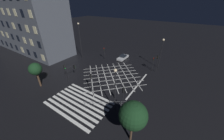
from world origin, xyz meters
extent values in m
plane|color=black|center=(0.00, 0.00, 0.00)|extent=(200.00, 200.00, 0.00)
cube|color=silver|center=(0.00, -7.33, 0.00)|extent=(10.73, 0.50, 0.01)
cube|color=silver|center=(0.00, -8.23, 0.00)|extent=(10.73, 0.50, 0.01)
cube|color=silver|center=(0.00, -9.13, 0.00)|extent=(10.73, 0.50, 0.01)
cube|color=silver|center=(0.00, -10.03, 0.00)|extent=(10.73, 0.50, 0.01)
cube|color=silver|center=(0.00, -10.93, 0.00)|extent=(10.73, 0.50, 0.01)
cube|color=silver|center=(0.00, -11.83, 0.00)|extent=(10.73, 0.50, 0.01)
cube|color=silver|center=(0.00, -12.73, 0.00)|extent=(10.73, 0.50, 0.01)
cube|color=silver|center=(0.00, -13.63, 0.00)|extent=(10.73, 0.50, 0.01)
cube|color=silver|center=(3.37, -3.37, 0.00)|extent=(9.38, 9.38, 0.01)
cube|color=silver|center=(-3.37, -3.37, 0.00)|extent=(9.38, 9.38, 0.01)
cube|color=silver|center=(2.25, -2.25, 0.00)|extent=(9.38, 9.38, 0.01)
cube|color=silver|center=(-2.25, -2.25, 0.00)|extent=(9.38, 9.38, 0.01)
cube|color=silver|center=(1.12, -1.12, 0.00)|extent=(9.38, 9.38, 0.01)
cube|color=silver|center=(-1.12, -1.12, 0.00)|extent=(9.38, 9.38, 0.01)
cube|color=silver|center=(0.00, 0.00, 0.00)|extent=(9.38, 9.38, 0.01)
cube|color=silver|center=(0.00, 0.00, 0.00)|extent=(9.38, 9.38, 0.01)
cube|color=silver|center=(-1.12, 1.12, 0.00)|extent=(9.38, 9.38, 0.01)
cube|color=silver|center=(1.12, 1.12, 0.00)|extent=(9.38, 9.38, 0.01)
cube|color=silver|center=(-2.25, 2.25, 0.00)|extent=(9.38, 9.38, 0.01)
cube|color=silver|center=(2.25, 2.25, 0.00)|extent=(9.38, 9.38, 0.01)
cube|color=silver|center=(-3.37, 3.37, 0.00)|extent=(9.38, 9.38, 0.01)
cube|color=silver|center=(3.37, 3.37, 0.00)|extent=(9.38, 9.38, 0.01)
cube|color=silver|center=(6.46, 0.00, 0.00)|extent=(0.30, 10.73, 0.01)
cube|color=#4C515B|center=(-36.32, 0.00, 14.19)|extent=(38.20, 10.00, 28.38)
cube|color=black|center=(-45.87, -5.03, 2.00)|extent=(1.40, 0.06, 1.80)
cube|color=black|center=(-42.05, -5.03, 2.00)|extent=(1.40, 0.06, 1.80)
cube|color=black|center=(-38.23, -5.03, 2.00)|extent=(1.40, 0.06, 1.80)
cube|color=black|center=(-34.41, -5.03, 2.00)|extent=(1.40, 0.06, 1.80)
cube|color=beige|center=(-30.59, -5.03, 2.00)|extent=(1.40, 0.06, 1.80)
cube|color=black|center=(-26.77, -5.03, 2.00)|extent=(1.40, 0.06, 1.80)
cube|color=black|center=(-22.95, -5.03, 2.00)|extent=(1.40, 0.06, 1.80)
cube|color=beige|center=(-19.13, -5.03, 2.00)|extent=(1.40, 0.06, 1.80)
cube|color=beige|center=(-42.05, -5.03, 5.63)|extent=(1.40, 0.06, 1.80)
cube|color=beige|center=(-38.23, -5.03, 5.63)|extent=(1.40, 0.06, 1.80)
cube|color=black|center=(-34.41, -5.03, 5.63)|extent=(1.40, 0.06, 1.80)
cube|color=black|center=(-30.59, -5.03, 5.63)|extent=(1.40, 0.06, 1.80)
cube|color=beige|center=(-26.77, -5.03, 5.63)|extent=(1.40, 0.06, 1.80)
cube|color=beige|center=(-22.95, -5.03, 5.63)|extent=(1.40, 0.06, 1.80)
cube|color=black|center=(-19.13, -5.03, 5.63)|extent=(1.40, 0.06, 1.80)
cube|color=black|center=(-38.23, -5.03, 9.25)|extent=(1.40, 0.06, 1.80)
cube|color=black|center=(-34.41, -5.03, 9.25)|extent=(1.40, 0.06, 1.80)
cube|color=beige|center=(-30.59, -5.03, 9.25)|extent=(1.40, 0.06, 1.80)
cube|color=black|center=(-26.77, -5.03, 9.25)|extent=(1.40, 0.06, 1.80)
cube|color=beige|center=(-22.95, -5.03, 9.25)|extent=(1.40, 0.06, 1.80)
cube|color=beige|center=(-19.13, -5.03, 9.25)|extent=(1.40, 0.06, 1.80)
cube|color=beige|center=(-34.41, -5.03, 12.88)|extent=(1.40, 0.06, 1.80)
cube|color=beige|center=(-30.59, -5.03, 12.88)|extent=(1.40, 0.06, 1.80)
cube|color=beige|center=(-26.77, -5.03, 12.88)|extent=(1.40, 0.06, 1.80)
cube|color=black|center=(-22.95, -5.03, 12.88)|extent=(1.40, 0.06, 1.80)
cube|color=beige|center=(-19.13, -5.03, 12.88)|extent=(1.40, 0.06, 1.80)
cylinder|color=black|center=(6.99, 7.72, 1.87)|extent=(0.11, 0.11, 3.75)
cube|color=black|center=(6.99, 7.59, 3.25)|extent=(0.28, 0.16, 0.90)
sphere|color=red|center=(6.99, 7.48, 3.55)|extent=(0.18, 0.18, 0.18)
sphere|color=black|center=(6.99, 7.48, 3.25)|extent=(0.18, 0.18, 0.18)
sphere|color=black|center=(6.99, 7.48, 2.95)|extent=(0.18, 0.18, 0.18)
cube|color=black|center=(6.99, 7.68, 3.25)|extent=(0.36, 0.02, 0.98)
cylinder|color=black|center=(-0.16, -6.97, 2.01)|extent=(0.11, 0.11, 4.02)
cube|color=black|center=(-0.16, -6.83, 3.52)|extent=(0.28, 0.16, 0.90)
sphere|color=black|center=(-0.16, -6.72, 3.82)|extent=(0.18, 0.18, 0.18)
sphere|color=orange|center=(-0.16, -6.72, 3.52)|extent=(0.18, 0.18, 0.18)
sphere|color=black|center=(-0.16, -6.72, 3.22)|extent=(0.18, 0.18, 0.18)
cube|color=black|center=(-0.16, -6.92, 3.52)|extent=(0.36, 0.02, 0.98)
cylinder|color=black|center=(-7.60, -6.88, 1.91)|extent=(0.11, 0.11, 3.81)
cube|color=black|center=(-7.47, -6.88, 3.31)|extent=(0.16, 0.28, 0.90)
sphere|color=black|center=(-7.36, -6.88, 3.61)|extent=(0.18, 0.18, 0.18)
sphere|color=black|center=(-7.36, -6.88, 3.31)|extent=(0.18, 0.18, 0.18)
sphere|color=green|center=(-7.36, -6.88, 3.01)|extent=(0.18, 0.18, 0.18)
cube|color=black|center=(-7.56, -6.88, 3.31)|extent=(0.02, 0.36, 0.98)
cylinder|color=black|center=(7.94, 7.71, 2.22)|extent=(0.11, 0.11, 4.44)
cube|color=black|center=(7.81, 7.71, 3.94)|extent=(0.16, 0.28, 0.90)
sphere|color=black|center=(7.69, 7.71, 4.24)|extent=(0.18, 0.18, 0.18)
sphere|color=orange|center=(7.69, 7.71, 3.94)|extent=(0.18, 0.18, 0.18)
sphere|color=black|center=(7.69, 7.71, 3.64)|extent=(0.18, 0.18, 0.18)
cube|color=black|center=(7.90, 7.71, 3.94)|extent=(0.02, 0.36, 0.98)
cylinder|color=black|center=(-6.87, -6.92, 1.65)|extent=(0.11, 0.11, 3.30)
cylinder|color=black|center=(-6.87, -5.90, 3.15)|extent=(0.09, 2.03, 0.09)
cube|color=black|center=(-6.87, -4.88, 2.70)|extent=(0.28, 0.16, 0.90)
sphere|color=black|center=(-6.87, -4.77, 3.00)|extent=(0.18, 0.18, 0.18)
sphere|color=black|center=(-6.87, -4.77, 2.70)|extent=(0.18, 0.18, 0.18)
sphere|color=green|center=(-6.87, -4.77, 2.40)|extent=(0.18, 0.18, 0.18)
cube|color=black|center=(-6.87, -4.97, 2.70)|extent=(0.36, 0.02, 0.98)
cylinder|color=black|center=(-7.35, 7.17, 1.81)|extent=(0.11, 0.11, 3.63)
cube|color=black|center=(-7.35, 7.04, 3.13)|extent=(0.28, 0.16, 0.90)
sphere|color=red|center=(-7.35, 6.93, 3.43)|extent=(0.18, 0.18, 0.18)
sphere|color=black|center=(-7.35, 6.93, 3.13)|extent=(0.18, 0.18, 0.18)
sphere|color=black|center=(-7.35, 6.93, 2.83)|extent=(0.18, 0.18, 0.18)
cube|color=black|center=(-7.35, 7.13, 3.13)|extent=(0.36, 0.02, 0.98)
cylinder|color=black|center=(7.01, -7.63, 2.14)|extent=(0.11, 0.11, 4.29)
cube|color=black|center=(7.01, -7.49, 3.79)|extent=(0.28, 0.16, 0.90)
sphere|color=red|center=(7.01, -7.38, 4.09)|extent=(0.18, 0.18, 0.18)
sphere|color=black|center=(7.01, -7.38, 3.79)|extent=(0.18, 0.18, 0.18)
sphere|color=black|center=(7.01, -7.38, 3.49)|extent=(0.18, 0.18, 0.18)
cube|color=black|center=(7.01, -7.58, 3.79)|extent=(0.36, 0.02, 0.98)
cylinder|color=black|center=(7.81, 10.41, 3.62)|extent=(0.14, 0.14, 7.24)
sphere|color=#F9E0B2|center=(7.81, 10.41, 7.41)|extent=(0.57, 0.57, 0.57)
cylinder|color=black|center=(-13.71, 4.09, 4.97)|extent=(0.14, 0.14, 9.94)
sphere|color=#F9E0B2|center=(-13.71, 4.09, 10.09)|extent=(0.50, 0.50, 0.50)
cylinder|color=black|center=(6.03, -8.38, 3.60)|extent=(0.14, 0.14, 7.19)
sphere|color=#F9E0B2|center=(6.03, -8.38, 7.33)|extent=(0.47, 0.47, 0.47)
cylinder|color=#473323|center=(-10.33, -11.30, 1.55)|extent=(0.36, 0.36, 3.11)
sphere|color=#143319|center=(-10.33, -11.30, 4.02)|extent=(2.43, 2.43, 2.43)
cylinder|color=#473323|center=(10.32, -11.46, 1.56)|extent=(0.29, 0.29, 3.12)
sphere|color=#143319|center=(10.32, -11.46, 4.36)|extent=(3.30, 3.30, 3.30)
cube|color=#B7BABC|center=(-2.68, 10.08, 0.49)|extent=(1.77, 4.51, 0.57)
cube|color=black|center=(-2.68, 10.19, 1.00)|extent=(1.56, 1.90, 0.45)
sphere|color=white|center=(-2.13, 7.87, 0.43)|extent=(0.16, 0.16, 0.16)
sphere|color=white|center=(-3.23, 7.87, 0.43)|extent=(0.16, 0.16, 0.16)
cylinder|color=black|center=(-1.92, 8.68, 0.34)|extent=(0.20, 0.68, 0.68)
cylinder|color=black|center=(-3.45, 8.68, 0.34)|extent=(0.20, 0.68, 0.68)
cylinder|color=black|center=(-1.92, 11.48, 0.34)|extent=(0.20, 0.68, 0.68)
cylinder|color=black|center=(-3.45, 11.48, 0.34)|extent=(0.20, 0.68, 0.68)
cylinder|color=gray|center=(1.46, -10.45, 0.53)|extent=(0.05, 0.05, 1.05)
cylinder|color=gray|center=(2.71, -9.63, 0.53)|extent=(0.05, 0.05, 1.05)
cylinder|color=gray|center=(3.97, -8.80, 0.53)|extent=(0.05, 0.05, 1.05)
cylinder|color=gray|center=(5.23, -7.98, 0.53)|extent=(0.05, 0.05, 1.05)
cylinder|color=gray|center=(6.48, -7.16, 0.53)|extent=(0.05, 0.05, 1.05)
cylinder|color=gray|center=(7.74, -6.34, 0.53)|extent=(0.05, 0.05, 1.05)
cylinder|color=gray|center=(9.00, -5.51, 0.53)|extent=(0.05, 0.05, 1.05)
cylinder|color=gray|center=(5.23, -7.98, 1.01)|extent=(7.56, 4.97, 0.04)
cylinder|color=gray|center=(5.23, -7.98, 0.58)|extent=(7.56, 4.97, 0.04)
camera|label=1|loc=(13.65, -20.85, 15.49)|focal=20.00mm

